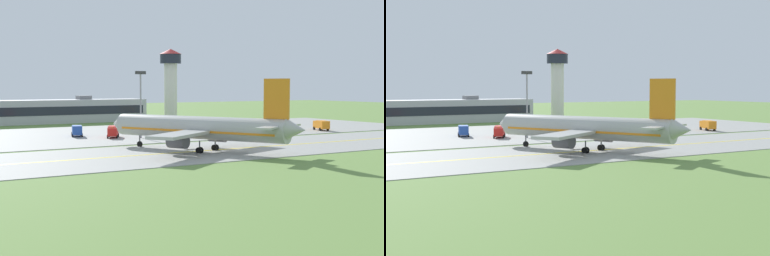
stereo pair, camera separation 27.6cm
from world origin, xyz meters
TOP-DOWN VIEW (x-y plane):
  - ground_plane at (0.00, 0.00)m, footprint 500.00×500.00m
  - taxiway_strip at (0.00, 0.00)m, footprint 240.00×28.00m
  - apron_pad at (10.00, 42.00)m, footprint 140.00×52.00m
  - taxiway_centreline at (0.00, 0.00)m, footprint 220.00×0.60m
  - airplane_lead at (-6.10, 0.02)m, footprint 30.72×37.09m
  - service_truck_baggage at (47.53, 46.15)m, footprint 6.23×4.73m
  - service_truck_fuel at (-14.83, 38.79)m, footprint 3.73×6.34m
  - service_truck_catering at (-8.98, 31.89)m, footprint 4.57×6.27m
  - service_truck_pushback at (44.69, 23.09)m, footprint 3.97×6.34m
  - terminal_building at (-8.12, 87.21)m, footprint 64.79×10.43m
  - control_tower at (35.60, 86.38)m, footprint 7.60×7.60m
  - apron_light_mast at (-4.14, 27.82)m, footprint 2.40×0.50m

SIDE VIEW (x-z plane):
  - ground_plane at x=0.00m, z-range 0.00..0.00m
  - taxiway_strip at x=0.00m, z-range 0.00..0.10m
  - apron_pad at x=10.00m, z-range 0.00..0.10m
  - taxiway_centreline at x=0.00m, z-range 0.10..0.11m
  - service_truck_baggage at x=47.53m, z-range 0.23..2.83m
  - service_truck_fuel at x=-14.83m, z-range 0.23..2.83m
  - service_truck_catering at x=-8.98m, z-range 0.23..2.83m
  - service_truck_pushback at x=44.69m, z-range 0.23..2.83m
  - terminal_building at x=-8.12m, z-range -0.58..7.76m
  - airplane_lead at x=-6.10m, z-range -2.22..10.48m
  - apron_light_mast at x=-4.14m, z-range 1.98..16.68m
  - control_tower at x=35.60m, z-range 2.60..26.54m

